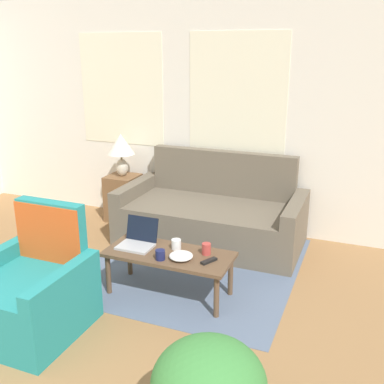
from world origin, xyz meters
The scene contains 13 objects.
wall_back centered at (0.00, 3.97, 1.31)m, with size 6.76×0.06×2.60m.
rug centered at (0.57, 2.84, 0.00)m, with size 1.94×2.07×0.01m.
couch centered at (0.53, 3.49, 0.27)m, with size 1.94×0.94×0.94m.
armchair centered at (-0.17, 1.46, 0.28)m, with size 0.78×0.77×0.92m.
side_table centered at (-0.69, 3.68, 0.28)m, with size 0.36×0.36×0.56m.
table_lamp centered at (-0.69, 3.68, 0.90)m, with size 0.32×0.32×0.51m.
coffee_table centered at (0.57, 2.27, 0.34)m, with size 1.08×0.47×0.39m.
laptop centered at (0.26, 2.30, 0.44)m, with size 0.29×0.28×0.23m.
cup_navy centered at (0.56, 2.13, 0.43)m, with size 0.08×0.08×0.08m.
cup_yellow centered at (0.60, 2.36, 0.43)m, with size 0.08×0.08×0.09m.
cup_white centered at (0.87, 2.36, 0.44)m, with size 0.07×0.07×0.10m.
snack_bowl centered at (0.71, 2.20, 0.41)m, with size 0.19×0.19×0.05m.
tv_remote centered at (0.94, 2.23, 0.40)m, with size 0.11×0.15×0.02m.
Camera 1 is at (2.04, -0.84, 2.01)m, focal length 42.00 mm.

